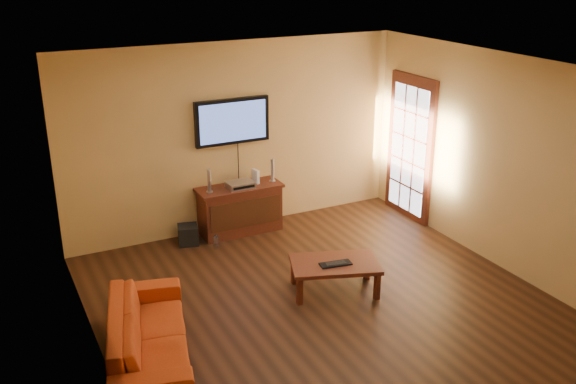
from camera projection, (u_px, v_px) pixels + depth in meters
ground_plane at (322, 301)px, 7.46m from camera, size 5.00×5.00×0.00m
room_walls at (298, 149)px, 7.39m from camera, size 5.00×5.00×5.00m
french_door at (410, 149)px, 9.55m from camera, size 0.07×1.02×2.22m
media_console at (240, 209)px, 9.20m from camera, size 1.22×0.47×0.70m
television at (232, 121)px, 8.92m from camera, size 1.09×0.08×0.64m
coffee_table at (335, 266)px, 7.58m from camera, size 1.18×0.93×0.38m
sofa at (148, 327)px, 6.29m from camera, size 0.99×1.97×0.74m
speaker_left at (209, 182)px, 8.80m from camera, size 0.09×0.09×0.34m
speaker_right at (272, 171)px, 9.23m from camera, size 0.09×0.09×0.34m
av_receiver at (240, 185)px, 9.02m from camera, size 0.38×0.27×0.08m
game_console at (256, 176)px, 9.18m from camera, size 0.06×0.15×0.20m
subwoofer at (188, 235)px, 8.89m from camera, size 0.33×0.33×0.27m
bottle at (216, 242)px, 8.76m from camera, size 0.07×0.07×0.20m
keyboard at (336, 264)px, 7.50m from camera, size 0.39×0.20×0.02m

